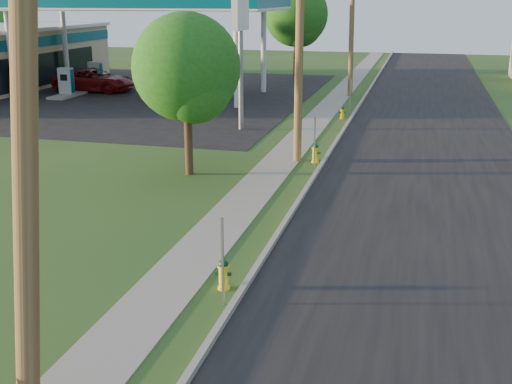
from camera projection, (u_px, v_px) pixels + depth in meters
road at (427, 230)px, 18.19m from camera, size 8.00×120.00×0.02m
curb at (289, 217)px, 19.12m from camera, size 0.15×120.00×0.15m
sidewalk at (233, 214)px, 19.56m from camera, size 1.50×120.00×0.03m
forecourt at (116, 94)px, 43.44m from camera, size 26.00×28.00×0.02m
utility_pole_near at (24, 131)px, 7.81m from camera, size 1.40×0.32×9.48m
utility_pole_mid at (300, 35)px, 24.43m from camera, size 1.40×0.32×9.80m
utility_pole_far at (352, 21)px, 41.14m from camera, size 1.40×0.32×9.50m
sign_post_near at (223, 262)px, 13.54m from camera, size 0.05×0.04×2.00m
sign_post_mid at (315, 143)px, 24.46m from camera, size 0.05×0.04×2.00m
sign_post_far at (351, 96)px, 35.76m from camera, size 0.05×0.04×2.00m
gas_canopy at (139, 4)px, 41.24m from camera, size 18.18×9.18×6.40m
fuel_pump_nw at (67, 86)px, 41.98m from camera, size 1.20×3.20×1.90m
fuel_pump_ne at (196, 91)px, 39.83m from camera, size 1.20×3.20×1.90m
fuel_pump_sw at (96, 79)px, 45.68m from camera, size 1.20×3.20×1.90m
fuel_pump_se at (216, 83)px, 43.53m from camera, size 1.20×3.20×1.90m
price_pylon at (240, 17)px, 30.31m from camera, size 0.34×2.04×6.85m
tree_verge at (188, 72)px, 22.76m from camera, size 3.88×3.88×5.89m
tree_lot at (297, 17)px, 49.39m from camera, size 4.93×4.93×7.47m
hydrant_near at (223, 274)px, 14.47m from camera, size 0.39×0.34×0.76m
hydrant_mid at (315, 153)px, 25.52m from camera, size 0.42×0.37×0.80m
hydrant_far at (342, 113)px, 34.59m from camera, size 0.35×0.32×0.69m
car_red at (94, 80)px, 44.32m from camera, size 5.67×2.69×1.56m
car_silver at (198, 85)px, 42.12m from camera, size 4.90×3.39×1.55m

